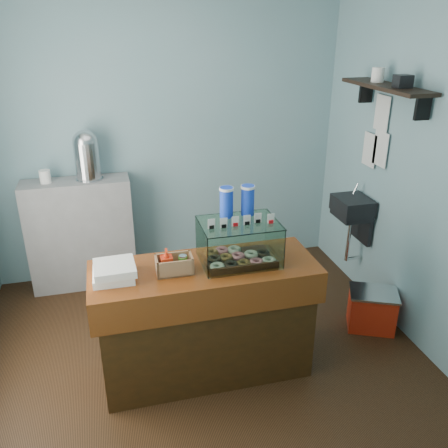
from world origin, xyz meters
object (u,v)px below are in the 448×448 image
object	(u,v)px
counter	(206,319)
red_cooler	(372,309)
coffee_urn	(87,154)
display_case	(238,238)

from	to	relation	value
counter	red_cooler	xyz separation A→B (m)	(1.51, 0.17, -0.28)
counter	coffee_urn	bearing A→B (deg)	115.73
counter	red_cooler	world-z (taller)	counter
coffee_urn	red_cooler	xyz separation A→B (m)	(2.27, -1.40, -1.17)
coffee_urn	display_case	bearing A→B (deg)	-56.36
display_case	red_cooler	size ratio (longest dim) A/B	1.12
display_case	red_cooler	world-z (taller)	display_case
display_case	coffee_urn	world-z (taller)	coffee_urn
display_case	coffee_urn	bearing A→B (deg)	123.64
coffee_urn	counter	bearing A→B (deg)	-64.27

